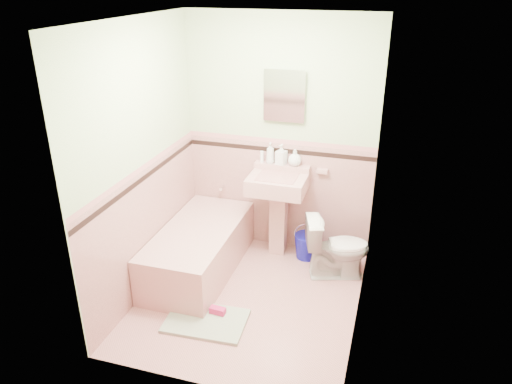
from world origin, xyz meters
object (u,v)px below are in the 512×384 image
(soap_bottle_left, at_px, (270,153))
(toilet, at_px, (337,247))
(soap_bottle_right, at_px, (295,158))
(bathtub, at_px, (199,251))
(shoe, at_px, (218,310))
(sink, at_px, (277,216))
(medicine_cabinet, at_px, (285,96))
(soap_bottle_mid, at_px, (281,154))
(bucket, at_px, (307,246))

(soap_bottle_left, relative_size, toilet, 0.35)
(toilet, bearing_deg, soap_bottle_right, 36.72)
(bathtub, height_order, shoe, bathtub)
(toilet, bearing_deg, sink, 55.08)
(bathtub, distance_m, soap_bottle_right, 1.37)
(soap_bottle_left, height_order, toilet, soap_bottle_left)
(medicine_cabinet, distance_m, toilet, 1.59)
(bathtub, distance_m, soap_bottle_mid, 1.31)
(toilet, height_order, bucket, toilet)
(bucket, bearing_deg, soap_bottle_left, 162.23)
(soap_bottle_right, bearing_deg, bathtub, -138.82)
(soap_bottle_right, bearing_deg, shoe, -105.30)
(medicine_cabinet, distance_m, soap_bottle_mid, 0.61)
(medicine_cabinet, bearing_deg, sink, -90.00)
(shoe, bearing_deg, sink, 82.80)
(bucket, relative_size, shoe, 1.87)
(bathtub, relative_size, sink, 1.62)
(medicine_cabinet, relative_size, bucket, 1.80)
(toilet, xyz_separation_m, shoe, (-0.91, -0.96, -0.26))
(toilet, distance_m, bucket, 0.47)
(medicine_cabinet, bearing_deg, toilet, -32.01)
(soap_bottle_mid, relative_size, toilet, 0.34)
(sink, xyz_separation_m, toilet, (0.68, -0.21, -0.14))
(toilet, bearing_deg, soap_bottle_mid, 42.83)
(bathtub, height_order, soap_bottle_mid, soap_bottle_mid)
(soap_bottle_mid, distance_m, bucket, 1.03)
(bathtub, distance_m, bucket, 1.16)
(toilet, relative_size, bucket, 2.40)
(soap_bottle_mid, xyz_separation_m, bucket, (0.34, -0.15, -0.96))
(medicine_cabinet, relative_size, soap_bottle_left, 2.15)
(sink, height_order, shoe, sink)
(sink, xyz_separation_m, bucket, (0.32, 0.03, -0.33))
(medicine_cabinet, xyz_separation_m, bucket, (0.32, -0.18, -1.57))
(sink, relative_size, toilet, 1.44)
(sink, bearing_deg, soap_bottle_mid, 94.06)
(sink, distance_m, bucket, 0.46)
(soap_bottle_mid, xyz_separation_m, toilet, (0.69, -0.39, -0.77))
(bathtub, xyz_separation_m, bucket, (1.00, 0.56, -0.09))
(soap_bottle_left, height_order, soap_bottle_mid, soap_bottle_left)
(sink, bearing_deg, medicine_cabinet, 90.00)
(bucket, bearing_deg, soap_bottle_right, 142.89)
(soap_bottle_left, xyz_separation_m, soap_bottle_mid, (0.12, 0.00, -0.00))
(toilet, bearing_deg, soap_bottle_left, 46.57)
(bathtub, distance_m, toilet, 1.40)
(sink, height_order, soap_bottle_left, soap_bottle_left)
(sink, height_order, soap_bottle_mid, soap_bottle_mid)
(bathtub, bearing_deg, soap_bottle_left, 52.27)
(bucket, bearing_deg, soap_bottle_mid, 156.60)
(bucket, bearing_deg, shoe, -114.98)
(soap_bottle_right, height_order, toilet, soap_bottle_right)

